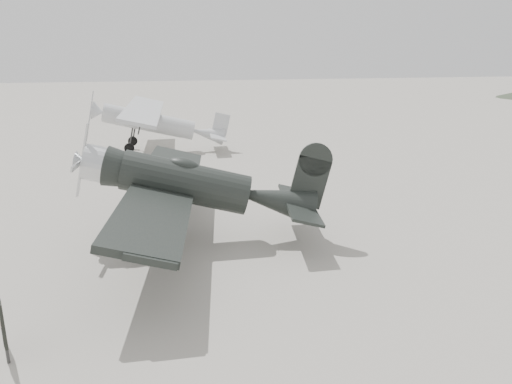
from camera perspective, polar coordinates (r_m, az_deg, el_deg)
ground at (r=16.82m, az=6.06°, el=-5.58°), size 160.00×160.00×0.00m
lowwing_monoplane at (r=16.25m, az=-6.70°, el=0.71°), size 8.04×11.23×3.61m
highwing_monoplane at (r=30.86m, az=-11.50°, el=8.21°), size 8.15×11.47×3.26m
sign_board at (r=11.85m, az=-27.10°, el=-12.69°), size 0.40×0.97×1.45m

